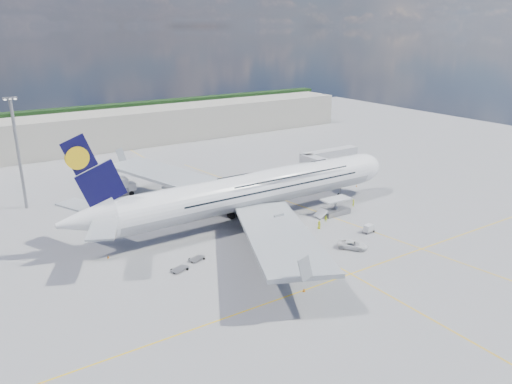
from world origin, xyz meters
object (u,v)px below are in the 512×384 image
airliner (255,189)px  cone_tail (108,257)px  cargo_loader (335,209)px  crew_van (319,225)px  cone_wing_left_inner (225,211)px  catering_truck_inner (209,190)px  crew_loader (326,219)px  baggage_tug (278,244)px  dolly_row_c (286,244)px  cone_nose (357,186)px  crew_wing (267,245)px  catering_truck_outer (119,188)px  service_van (353,245)px  cone_wing_right_inner (284,249)px  dolly_nose_near (302,232)px  crew_nose (353,203)px  cone_wing_right_outer (304,290)px  dolly_row_a (179,269)px  dolly_row_b (267,257)px  jet_bridge (327,159)px  light_mast (18,152)px  dolly_back (197,258)px  crew_tug (289,250)px  cone_wing_left_outer (117,199)px  dolly_nose_far (368,228)px

airliner → cone_tail: size_ratio=156.50×
cargo_loader → crew_van: (-8.44, -4.69, -0.35)m
cone_wing_left_inner → catering_truck_inner: bearing=79.6°
crew_loader → baggage_tug: bearing=-116.2°
dolly_row_c → cone_nose: bearing=20.6°
airliner → crew_wing: (-6.70, -14.16, -5.94)m
catering_truck_outer → service_van: size_ratio=1.40×
cone_wing_right_inner → crew_loader: bearing=21.5°
crew_wing → baggage_tug: bearing=-75.7°
dolly_nose_near → crew_loader: (9.42, 3.53, -0.36)m
crew_nose → service_van: bearing=-154.9°
cone_wing_right_outer → dolly_row_a: bearing=127.8°
dolly_row_b → catering_truck_inner: bearing=55.5°
airliner → cone_nose: 35.98m
catering_truck_inner → cone_tail: catering_truck_inner is taller
airliner → crew_van: airliner is taller
jet_bridge → light_mast: light_mast is taller
baggage_tug → service_van: 14.14m
dolly_back → airliner: bearing=4.7°
dolly_row_b → catering_truck_outer: (-10.55, 48.75, 1.75)m
crew_nose → cone_wing_right_inner: crew_nose is taller
light_mast → crew_tug: (35.85, -53.14, -12.41)m
crew_van → cone_nose: crew_van is taller
cone_wing_left_inner → cone_wing_left_outer: bearing=128.8°
dolly_nose_far → crew_loader: (-3.61, 8.90, -0.12)m
dolly_nose_far → dolly_row_a: bearing=160.9°
cargo_loader → light_mast: 71.72m
dolly_row_b → cone_wing_left_outer: cone_wing_left_outer is taller
service_van → cone_tail: size_ratio=10.94×
baggage_tug → catering_truck_outer: (-15.14, 45.78, 1.44)m
light_mast → cone_nose: size_ratio=52.68×
dolly_back → catering_truck_inner: catering_truck_inner is taller
airliner → light_mast: light_mast is taller
dolly_back → cone_wing_left_inner: size_ratio=5.69×
jet_bridge → light_mast: (-69.81, 24.06, 6.35)m
catering_truck_inner → light_mast: bearing=169.6°
catering_truck_outer → crew_loader: catering_truck_outer is taller
dolly_nose_far → service_van: dolly_nose_far is taller
airliner → crew_loader: (11.69, -9.85, -6.11)m
catering_truck_outer → crew_van: size_ratio=4.32×
light_mast → dolly_row_c: (37.73, -49.51, -12.87)m
dolly_row_b → baggage_tug: baggage_tug is taller
service_van → crew_tug: 12.41m
dolly_back → crew_tug: crew_tug is taller
light_mast → crew_wing: 60.78m
crew_wing → cone_nose: 45.88m
service_van → airliner: bearing=68.0°
catering_truck_inner → cone_wing_right_outer: bearing=-88.3°
baggage_tug → cone_wing_left_inner: (0.93, 21.70, -0.40)m
jet_bridge → cone_tail: size_ratio=37.17×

